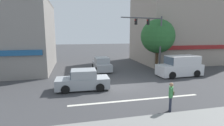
{
  "coord_description": "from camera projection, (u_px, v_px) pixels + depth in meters",
  "views": [
    {
      "loc": [
        -4.1,
        -13.87,
        4.35
      ],
      "look_at": [
        -0.44,
        2.0,
        1.6
      ],
      "focal_mm": 28.0,
      "sensor_mm": 36.0,
      "label": 1
    }
  ],
  "objects": [
    {
      "name": "ground_plane",
      "position": [
        122.0,
        85.0,
        14.96
      ],
      "size": [
        120.0,
        120.0,
        0.0
      ],
      "primitive_type": "plane",
      "color": "#3D3D3F"
    },
    {
      "name": "lane_marking_stripe",
      "position": [
        137.0,
        100.0,
        11.59
      ],
      "size": [
        9.0,
        0.24,
        0.01
      ],
      "primitive_type": "cube",
      "color": "silver",
      "rests_on": "ground"
    },
    {
      "name": "building_right_corner",
      "position": [
        181.0,
        27.0,
        27.01
      ],
      "size": [
        13.46,
        9.91,
        10.76
      ],
      "color": "gray",
      "rests_on": "ground"
    },
    {
      "name": "street_tree",
      "position": [
        158.0,
        36.0,
        20.79
      ],
      "size": [
        4.04,
        4.04,
        6.07
      ],
      "color": "#4C3823",
      "rests_on": "ground"
    },
    {
      "name": "utility_pole_near_left",
      "position": [
        29.0,
        31.0,
        17.98
      ],
      "size": [
        1.4,
        0.22,
        8.99
      ],
      "color": "brown",
      "rests_on": "ground"
    },
    {
      "name": "traffic_light_mast",
      "position": [
        153.0,
        35.0,
        18.84
      ],
      "size": [
        4.85,
        0.81,
        6.2
      ],
      "color": "#47474C",
      "rests_on": "ground"
    },
    {
      "name": "sedan_crossing_center",
      "position": [
        102.0,
        65.0,
        20.76
      ],
      "size": [
        1.96,
        4.14,
        1.58
      ],
      "color": "#999EA3",
      "rests_on": "ground"
    },
    {
      "name": "sedan_crossing_leftbound",
      "position": [
        83.0,
        81.0,
        13.69
      ],
      "size": [
        4.16,
        1.99,
        1.58
      ],
      "color": "#999EA3",
      "rests_on": "ground"
    },
    {
      "name": "van_crossing_rightbound",
      "position": [
        180.0,
        66.0,
        18.02
      ],
      "size": [
        4.68,
        2.2,
        2.11
      ],
      "color": "silver",
      "rests_on": "ground"
    },
    {
      "name": "pedestrian_foreground_with_bag",
      "position": [
        171.0,
        95.0,
        9.76
      ],
      "size": [
        0.55,
        0.62,
        1.67
      ],
      "color": "#232838",
      "rests_on": "ground"
    }
  ]
}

